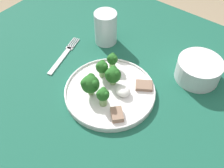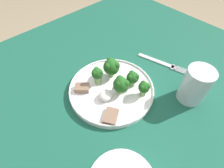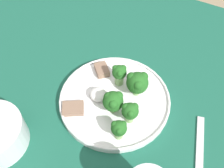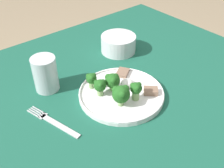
# 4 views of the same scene
# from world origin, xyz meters

# --- Properties ---
(ground_plane) EXTENTS (8.00, 8.00, 0.00)m
(ground_plane) POSITION_xyz_m (0.00, 0.00, 0.00)
(ground_plane) COLOR #9E896B
(table) EXTENTS (1.18, 1.00, 0.77)m
(table) POSITION_xyz_m (0.00, 0.00, 0.67)
(table) COLOR #195642
(table) RESTS_ON ground_plane
(dinner_plate) EXTENTS (0.26, 0.26, 0.02)m
(dinner_plate) POSITION_xyz_m (-0.00, -0.01, 0.78)
(dinner_plate) COLOR white
(dinner_plate) RESTS_ON table
(fork) EXTENTS (0.07, 0.18, 0.00)m
(fork) POSITION_xyz_m (-0.22, 0.02, 0.78)
(fork) COLOR silver
(fork) RESTS_ON table
(drinking_glass) EXTENTS (0.08, 0.08, 0.11)m
(drinking_glass) POSITION_xyz_m (-0.16, 0.17, 0.82)
(drinking_glass) COLOR silver
(drinking_glass) RESTS_ON table
(broccoli_floret_near_rim_left) EXTENTS (0.05, 0.05, 0.06)m
(broccoli_floret_near_rim_left) POSITION_xyz_m (-0.04, -0.05, 0.83)
(broccoli_floret_near_rim_left) COLOR #7FA866
(broccoli_floret_near_rim_left) RESTS_ON dinner_plate
(broccoli_floret_center_left) EXTENTS (0.05, 0.05, 0.06)m
(broccoli_floret_center_left) POSITION_xyz_m (-0.01, 0.02, 0.82)
(broccoli_floret_center_left) COLOR #7FA866
(broccoli_floret_center_left) RESTS_ON dinner_plate
(broccoli_floret_back_left) EXTENTS (0.04, 0.04, 0.05)m
(broccoli_floret_back_left) POSITION_xyz_m (-0.06, 0.02, 0.82)
(broccoli_floret_back_left) COLOR #7FA866
(broccoli_floret_back_left) RESTS_ON dinner_plate
(broccoli_floret_front_left) EXTENTS (0.03, 0.03, 0.05)m
(broccoli_floret_front_left) POSITION_xyz_m (-0.05, 0.07, 0.82)
(broccoli_floret_front_left) COLOR #7FA866
(broccoli_floret_front_left) RESTS_ON dinner_plate
(broccoli_floret_center_back) EXTENTS (0.04, 0.03, 0.06)m
(broccoli_floret_center_back) POSITION_xyz_m (0.01, -0.06, 0.82)
(broccoli_floret_center_back) COLOR #7FA866
(broccoli_floret_center_back) RESTS_ON dinner_plate
(meat_slice_front_slice) EXTENTS (0.06, 0.06, 0.01)m
(meat_slice_front_slice) POSITION_xyz_m (0.07, 0.06, 0.79)
(meat_slice_front_slice) COLOR #846651
(meat_slice_front_slice) RESTS_ON dinner_plate
(meat_slice_middle_slice) EXTENTS (0.05, 0.05, 0.02)m
(meat_slice_middle_slice) POSITION_xyz_m (0.07, -0.07, 0.79)
(meat_slice_middle_slice) COLOR #846651
(meat_slice_middle_slice) RESTS_ON dinner_plate
(sauce_dollop) EXTENTS (0.04, 0.04, 0.02)m
(sauce_dollop) POSITION_xyz_m (0.04, 0.01, 0.80)
(sauce_dollop) COLOR white
(sauce_dollop) RESTS_ON dinner_plate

